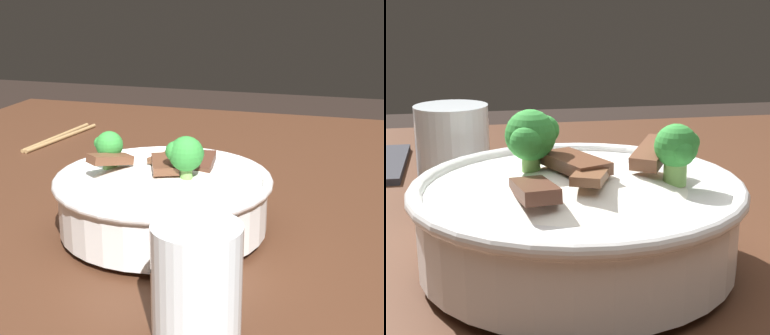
% 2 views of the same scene
% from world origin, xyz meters
% --- Properties ---
extents(rice_bowl, '(0.25, 0.25, 0.12)m').
position_xyz_m(rice_bowl, '(-0.06, -0.11, 0.81)').
color(rice_bowl, white).
rests_on(rice_bowl, dining_table).
extents(drinking_glass, '(0.07, 0.07, 0.10)m').
position_xyz_m(drinking_glass, '(-0.24, -0.20, 0.80)').
color(drinking_glass, white).
rests_on(drinking_glass, dining_table).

